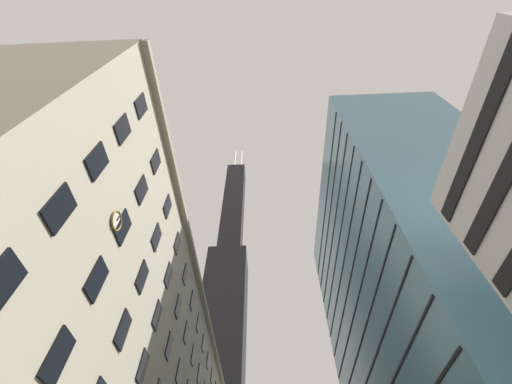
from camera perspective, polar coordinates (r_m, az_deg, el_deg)
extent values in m
cube|color=#9E937A|center=(49.91, -9.13, -19.97)|extent=(0.70, 72.06, 0.60)
cube|color=black|center=(17.97, -32.07, -23.79)|extent=(0.14, 1.40, 2.20)
cube|color=black|center=(16.94, -31.84, -2.49)|extent=(0.14, 1.40, 2.20)
cube|color=black|center=(19.98, -26.74, -13.82)|extent=(0.14, 1.40, 2.20)
cube|color=black|center=(23.69, -22.82, -21.83)|extent=(0.14, 1.40, 2.20)
cube|color=black|center=(27.81, -19.73, -27.51)|extent=(0.14, 1.40, 2.20)
cube|color=black|center=(19.97, -26.68, 5.00)|extent=(0.14, 1.40, 2.20)
cube|color=black|center=(22.60, -22.85, -5.83)|extent=(0.14, 1.40, 2.20)
cube|color=black|center=(25.94, -19.82, -14.13)|extent=(0.14, 1.40, 2.20)
cube|color=black|center=(29.75, -17.38, -20.40)|extent=(0.14, 1.40, 2.20)
cube|color=black|center=(33.87, -15.37, -25.17)|extent=(0.14, 1.40, 2.20)
cube|color=black|center=(38.20, -13.71, -28.86)|extent=(0.14, 1.40, 2.20)
cube|color=black|center=(23.36, -22.88, 10.40)|extent=(0.14, 1.40, 2.20)
cube|color=black|center=(25.64, -19.90, 0.40)|extent=(0.14, 1.40, 2.20)
cube|color=black|center=(28.63, -17.50, -7.74)|extent=(0.14, 1.40, 2.20)
cube|color=black|center=(32.12, -15.51, -14.22)|extent=(0.14, 1.40, 2.20)
cube|color=black|center=(35.97, -13.86, -19.37)|extent=(0.14, 1.40, 2.20)
cube|color=black|center=(40.07, -12.45, -23.47)|extent=(0.14, 1.40, 2.20)
cube|color=black|center=(44.36, -11.25, -26.80)|extent=(0.14, 1.40, 2.20)
cube|color=black|center=(48.78, -10.21, -29.52)|extent=(0.14, 1.40, 2.20)
cube|color=black|center=(26.97, -19.98, 14.36)|extent=(0.14, 1.40, 2.20)
cube|color=black|center=(28.98, -17.61, 5.26)|extent=(0.14, 1.40, 2.20)
cube|color=black|center=(31.65, -15.65, -2.50)|extent=(0.14, 1.40, 2.20)
cube|color=black|center=(34.84, -14.00, -8.94)|extent=(0.14, 1.40, 2.20)
cube|color=black|center=(38.42, -12.61, -14.24)|extent=(0.14, 1.40, 2.20)
cube|color=black|center=(42.28, -11.41, -18.60)|extent=(0.14, 1.40, 2.20)
cube|color=black|center=(46.37, -10.37, -22.20)|extent=(0.14, 1.40, 2.20)
cube|color=black|center=(50.62, -9.46, -25.21)|extent=(0.14, 1.40, 2.20)
cube|color=black|center=(54.99, -8.65, -27.74)|extent=(0.14, 1.40, 2.20)
cube|color=black|center=(59.47, -7.94, -29.88)|extent=(0.14, 1.40, 2.20)
torus|color=olive|center=(21.67, -23.74, -4.75)|extent=(0.12, 1.32, 1.32)
cylinder|color=silver|center=(21.69, -23.84, -4.75)|extent=(0.05, 1.14, 1.14)
cube|color=black|center=(21.75, -23.56, -4.45)|extent=(0.03, 0.13, 0.35)
cube|color=black|center=(21.82, -23.48, -4.31)|extent=(0.03, 0.10, 0.51)
cube|color=black|center=(129.51, -5.87, -21.60)|extent=(16.61, 16.61, 58.84)
cube|color=black|center=(173.90, -4.07, -2.85)|extent=(10.68, 10.68, 73.55)
cylinder|color=silver|center=(215.22, -3.87, 5.54)|extent=(1.20, 1.20, 26.54)
cylinder|color=silver|center=(214.89, -2.73, 5.59)|extent=(1.20, 1.20, 26.54)
cube|color=black|center=(20.74, 38.77, 3.48)|extent=(0.16, 11.81, 1.10)
cube|color=black|center=(22.85, 34.93, 7.62)|extent=(0.16, 11.81, 1.10)
cube|color=teal|center=(54.99, 26.97, -17.24)|extent=(18.99, 42.24, 58.84)
cube|color=black|center=(47.43, 19.92, -27.85)|extent=(0.12, 41.24, 0.24)
cube|color=black|center=(49.15, 18.52, -23.76)|extent=(0.12, 41.24, 0.24)
cube|color=black|center=(51.12, 17.30, -19.95)|extent=(0.12, 41.24, 0.24)
cube|color=black|center=(53.33, 16.22, -16.43)|extent=(0.12, 41.24, 0.24)
cube|color=black|center=(55.73, 15.27, -13.20)|extent=(0.12, 41.24, 0.24)
cube|color=black|center=(58.31, 14.42, -10.24)|extent=(0.12, 41.24, 0.24)
cube|color=black|center=(61.05, 13.66, -7.54)|extent=(0.12, 41.24, 0.24)
cube|color=black|center=(63.91, 12.97, -5.07)|extent=(0.12, 41.24, 0.24)
cube|color=black|center=(66.90, 12.35, -2.82)|extent=(0.12, 41.24, 0.24)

